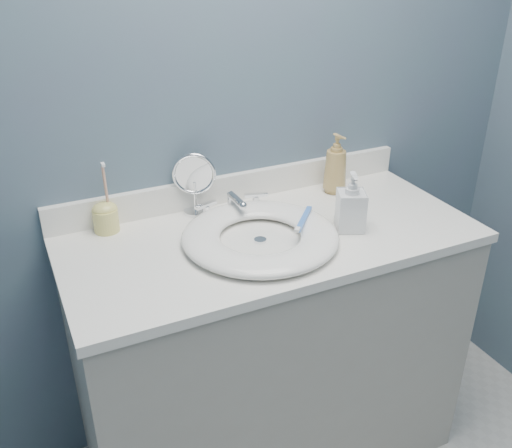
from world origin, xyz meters
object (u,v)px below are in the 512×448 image
soap_bottle_amber (336,164)px  soap_bottle_clear (351,202)px  makeup_mirror (194,181)px  toothbrush_holder (106,216)px

soap_bottle_amber → soap_bottle_clear: 0.27m
makeup_mirror → soap_bottle_amber: bearing=15.8°
soap_bottle_clear → makeup_mirror: bearing=165.0°
soap_bottle_amber → toothbrush_holder: bearing=169.4°
makeup_mirror → soap_bottle_clear: makeup_mirror is taller
makeup_mirror → soap_bottle_clear: bearing=-16.8°
makeup_mirror → soap_bottle_amber: 0.48m
soap_bottle_amber → toothbrush_holder: 0.76m
makeup_mirror → toothbrush_holder: toothbrush_holder is taller
soap_bottle_amber → soap_bottle_clear: (-0.10, -0.25, -0.01)m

